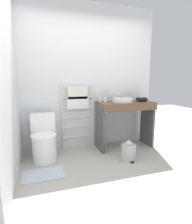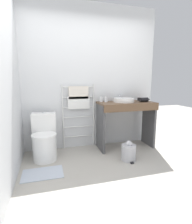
{
  "view_description": "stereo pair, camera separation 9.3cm",
  "coord_description": "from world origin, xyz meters",
  "px_view_note": "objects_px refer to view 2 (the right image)",
  "views": [
    {
      "loc": [
        -0.88,
        -1.81,
        1.29
      ],
      "look_at": [
        -0.04,
        0.82,
        0.79
      ],
      "focal_mm": 28.0,
      "sensor_mm": 36.0,
      "label": 1
    },
    {
      "loc": [
        -0.8,
        -1.84,
        1.29
      ],
      "look_at": [
        -0.04,
        0.82,
        0.79
      ],
      "focal_mm": 28.0,
      "sensor_mm": 36.0,
      "label": 2
    }
  ],
  "objects_px": {
    "sink_basin": "(124,100)",
    "cup_near_edge": "(106,99)",
    "cup_near_wall": "(101,99)",
    "toilet": "(44,140)",
    "towel_radiator": "(79,103)",
    "hair_dryer": "(144,100)",
    "trash_bin": "(129,152)"
  },
  "relations": [
    {
      "from": "towel_radiator",
      "to": "cup_near_edge",
      "type": "height_order",
      "value": "towel_radiator"
    },
    {
      "from": "cup_near_wall",
      "to": "cup_near_edge",
      "type": "height_order",
      "value": "cup_near_wall"
    },
    {
      "from": "towel_radiator",
      "to": "cup_near_edge",
      "type": "xyz_separation_m",
      "value": [
        0.5,
        -0.12,
        0.06
      ]
    },
    {
      "from": "cup_near_wall",
      "to": "hair_dryer",
      "type": "height_order",
      "value": "cup_near_wall"
    },
    {
      "from": "hair_dryer",
      "to": "cup_near_wall",
      "type": "bearing_deg",
      "value": 164.12
    },
    {
      "from": "towel_radiator",
      "to": "cup_near_wall",
      "type": "distance_m",
      "value": 0.44
    },
    {
      "from": "sink_basin",
      "to": "towel_radiator",
      "type": "bearing_deg",
      "value": 166.55
    },
    {
      "from": "sink_basin",
      "to": "cup_near_edge",
      "type": "relative_size",
      "value": 3.97
    },
    {
      "from": "cup_near_wall",
      "to": "trash_bin",
      "type": "relative_size",
      "value": 0.31
    },
    {
      "from": "towel_radiator",
      "to": "cup_near_wall",
      "type": "relative_size",
      "value": 11.74
    },
    {
      "from": "sink_basin",
      "to": "cup_near_edge",
      "type": "bearing_deg",
      "value": 165.76
    },
    {
      "from": "toilet",
      "to": "trash_bin",
      "type": "relative_size",
      "value": 2.26
    },
    {
      "from": "trash_bin",
      "to": "sink_basin",
      "type": "bearing_deg",
      "value": 74.71
    },
    {
      "from": "toilet",
      "to": "cup_near_wall",
      "type": "bearing_deg",
      "value": 14.57
    },
    {
      "from": "hair_dryer",
      "to": "trash_bin",
      "type": "xyz_separation_m",
      "value": [
        -0.54,
        -0.51,
        -0.79
      ]
    },
    {
      "from": "toilet",
      "to": "cup_near_wall",
      "type": "height_order",
      "value": "cup_near_wall"
    },
    {
      "from": "toilet",
      "to": "hair_dryer",
      "type": "height_order",
      "value": "hair_dryer"
    },
    {
      "from": "towel_radiator",
      "to": "sink_basin",
      "type": "bearing_deg",
      "value": -13.45
    },
    {
      "from": "cup_near_wall",
      "to": "hair_dryer",
      "type": "distance_m",
      "value": 0.82
    },
    {
      "from": "towel_radiator",
      "to": "cup_near_edge",
      "type": "distance_m",
      "value": 0.52
    },
    {
      "from": "sink_basin",
      "to": "cup_near_wall",
      "type": "distance_m",
      "value": 0.43
    },
    {
      "from": "towel_radiator",
      "to": "hair_dryer",
      "type": "distance_m",
      "value": 1.25
    },
    {
      "from": "towel_radiator",
      "to": "trash_bin",
      "type": "height_order",
      "value": "towel_radiator"
    },
    {
      "from": "cup_near_wall",
      "to": "hair_dryer",
      "type": "relative_size",
      "value": 0.49
    },
    {
      "from": "sink_basin",
      "to": "trash_bin",
      "type": "relative_size",
      "value": 1.19
    },
    {
      "from": "cup_near_edge",
      "to": "trash_bin",
      "type": "bearing_deg",
      "value": -75.44
    },
    {
      "from": "toilet",
      "to": "cup_near_edge",
      "type": "xyz_separation_m",
      "value": [
        1.15,
        0.21,
        0.62
      ]
    },
    {
      "from": "sink_basin",
      "to": "cup_near_wall",
      "type": "relative_size",
      "value": 3.79
    },
    {
      "from": "trash_bin",
      "to": "toilet",
      "type": "bearing_deg",
      "value": 161.17
    },
    {
      "from": "cup_near_edge",
      "to": "trash_bin",
      "type": "distance_m",
      "value": 1.06
    },
    {
      "from": "towel_radiator",
      "to": "sink_basin",
      "type": "xyz_separation_m",
      "value": [
        0.83,
        -0.2,
        0.05
      ]
    },
    {
      "from": "toilet",
      "to": "cup_near_wall",
      "type": "xyz_separation_m",
      "value": [
        1.08,
        0.28,
        0.63
      ]
    }
  ]
}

